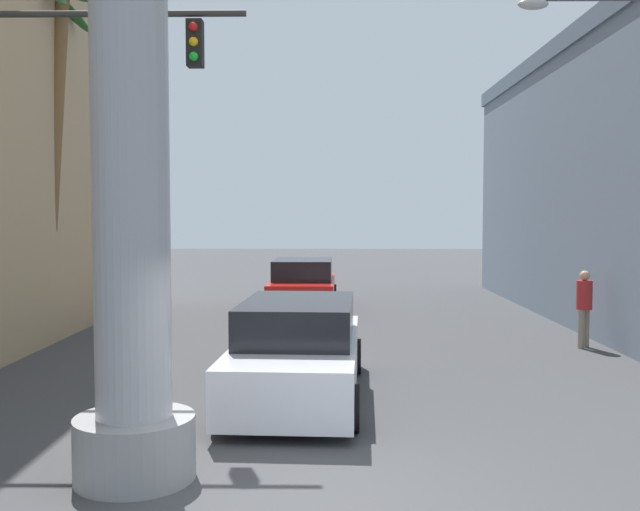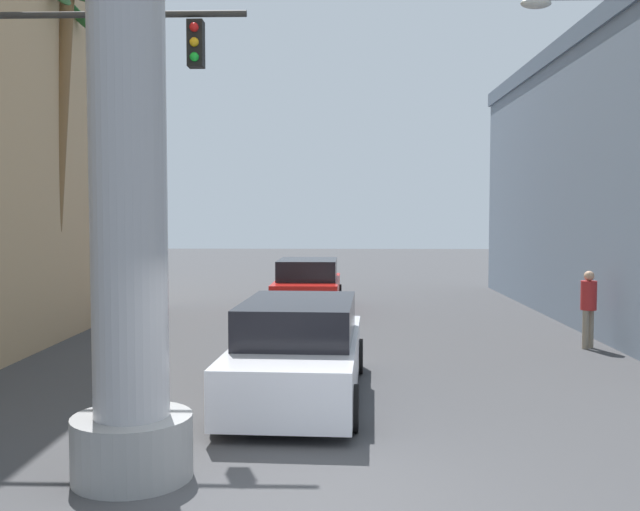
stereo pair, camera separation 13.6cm
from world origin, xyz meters
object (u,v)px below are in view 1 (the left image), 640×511
(traffic_light_mast, at_px, (13,126))
(palm_tree_mid_left, at_px, (51,117))
(street_lamp, at_px, (639,140))
(pedestrian_far_left, at_px, (139,279))
(pedestrian_mid_right, at_px, (584,303))
(car_far, at_px, (303,286))
(car_lead, at_px, (298,351))

(traffic_light_mast, height_order, palm_tree_mid_left, palm_tree_mid_left)
(street_lamp, height_order, pedestrian_far_left, street_lamp)
(pedestrian_far_left, bearing_deg, palm_tree_mid_left, -100.26)
(pedestrian_mid_right, bearing_deg, car_far, 136.36)
(street_lamp, relative_size, car_lead, 1.37)
(car_far, relative_size, pedestrian_mid_right, 2.72)
(car_lead, xyz_separation_m, car_far, (-0.31, 10.42, -0.00))
(car_lead, xyz_separation_m, pedestrian_far_left, (-5.10, 9.54, 0.30))
(street_lamp, height_order, traffic_light_mast, street_lamp)
(car_lead, height_order, pedestrian_far_left, pedestrian_far_left)
(car_lead, distance_m, pedestrian_far_left, 10.82)
(traffic_light_mast, height_order, car_lead, traffic_light_mast)
(traffic_light_mast, bearing_deg, palm_tree_mid_left, 105.80)
(palm_tree_mid_left, bearing_deg, car_far, 43.37)
(car_lead, distance_m, palm_tree_mid_left, 8.98)
(car_far, distance_m, pedestrian_far_left, 4.88)
(street_lamp, bearing_deg, palm_tree_mid_left, 165.67)
(pedestrian_far_left, bearing_deg, pedestrian_mid_right, -25.00)
(car_far, xyz_separation_m, pedestrian_far_left, (-4.79, -0.88, 0.31))
(pedestrian_far_left, bearing_deg, car_far, 10.36)
(pedestrian_mid_right, bearing_deg, street_lamp, -86.75)
(street_lamp, height_order, palm_tree_mid_left, palm_tree_mid_left)
(car_lead, bearing_deg, pedestrian_mid_right, 35.45)
(car_lead, bearing_deg, palm_tree_mid_left, 138.95)
(traffic_light_mast, bearing_deg, street_lamp, 12.63)
(street_lamp, relative_size, car_far, 1.52)
(palm_tree_mid_left, bearing_deg, pedestrian_far_left, 79.74)
(traffic_light_mast, xyz_separation_m, palm_tree_mid_left, (-1.55, 5.46, 0.89))
(traffic_light_mast, distance_m, pedestrian_far_left, 10.40)
(car_far, relative_size, palm_tree_mid_left, 0.56)
(street_lamp, bearing_deg, car_far, 127.90)
(traffic_light_mast, bearing_deg, pedestrian_mid_right, 24.02)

